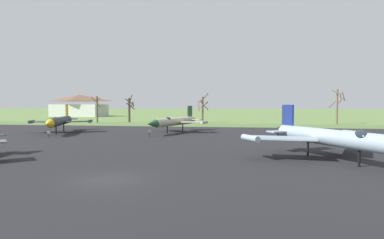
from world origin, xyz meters
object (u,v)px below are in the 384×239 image
at_px(jet_fighter_front_right, 333,137).
at_px(info_placard_rear_right, 149,133).
at_px(jet_fighter_rear_right, 174,121).
at_px(visitor_building, 79,106).
at_px(info_placard_rear_center, 49,134).
at_px(jet_fighter_rear_center, 59,121).

distance_m(jet_fighter_front_right, info_placard_rear_right, 25.63).
distance_m(jet_fighter_rear_right, visitor_building, 81.25).
distance_m(info_placard_rear_center, visitor_building, 80.60).
xyz_separation_m(jet_fighter_front_right, jet_fighter_rear_right, (-18.05, 22.18, -0.06)).
xyz_separation_m(info_placard_rear_center, visitor_building, (-35.68, 72.18, 3.60)).
distance_m(info_placard_rear_center, info_placard_rear_right, 14.02).
bearing_deg(jet_fighter_front_right, jet_fighter_rear_right, 129.15).
relative_size(jet_fighter_front_right, visitor_building, 0.64).
distance_m(jet_fighter_front_right, info_placard_rear_center, 36.30).
distance_m(jet_fighter_rear_center, jet_fighter_rear_right, 18.49).
distance_m(info_placard_rear_center, jet_fighter_rear_right, 18.57).
xyz_separation_m(info_placard_rear_center, jet_fighter_rear_right, (15.92, 9.46, 1.37)).
distance_m(jet_fighter_rear_center, info_placard_rear_right, 16.37).
xyz_separation_m(info_placard_rear_right, visitor_building, (-49.40, 69.26, 3.59)).
distance_m(jet_fighter_front_right, jet_fighter_rear_right, 28.60).
bearing_deg(visitor_building, info_placard_rear_right, -54.50).
bearing_deg(info_placard_rear_right, jet_fighter_front_right, -37.66).
relative_size(jet_fighter_rear_center, visitor_building, 0.66).
distance_m(info_placard_rear_right, visitor_building, 85.14).
height_order(jet_fighter_rear_center, visitor_building, visitor_building).
bearing_deg(info_placard_rear_right, info_placard_rear_center, -167.98).
bearing_deg(jet_fighter_rear_right, info_placard_rear_right, -108.64).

